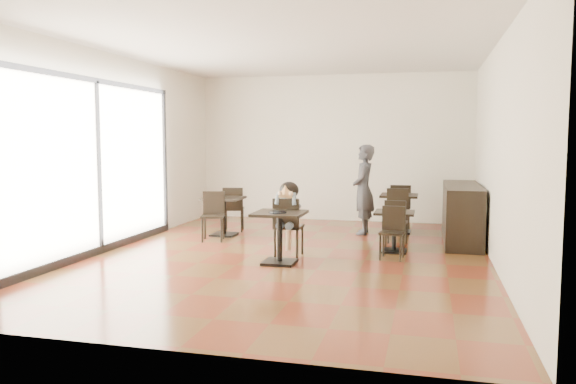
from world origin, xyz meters
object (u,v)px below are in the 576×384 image
(cafe_table_left, at_px, (224,216))
(cafe_table_mid, at_px, (394,232))
(child_chair, at_px, (289,227))
(chair_mid_b, at_px, (392,233))
(cafe_table_back, at_px, (399,214))
(chair_mid_a, at_px, (396,223))
(chair_back_a, at_px, (400,206))
(adult_patron, at_px, (364,190))
(child_table, at_px, (280,238))
(chair_left_b, at_px, (213,217))
(child, at_px, (289,219))
(chair_back_b, at_px, (397,213))
(chair_left_a, at_px, (234,209))

(cafe_table_left, bearing_deg, cafe_table_mid, -13.53)
(child_chair, height_order, chair_mid_b, child_chair)
(cafe_table_back, height_order, chair_mid_a, chair_mid_a)
(chair_back_a, bearing_deg, adult_patron, 50.15)
(child_chair, xyz_separation_m, cafe_table_back, (1.53, 2.60, -0.08))
(child_table, distance_m, chair_mid_a, 2.39)
(child_table, bearing_deg, cafe_table_mid, 39.02)
(chair_mid_a, height_order, chair_left_b, chair_left_b)
(cafe_table_mid, bearing_deg, child, -155.40)
(child_chair, relative_size, cafe_table_left, 1.26)
(chair_back_a, bearing_deg, child_chair, 61.64)
(child, distance_m, chair_back_b, 2.57)
(chair_mid_b, bearing_deg, child_table, -150.51)
(cafe_table_back, height_order, chair_back_a, chair_back_a)
(cafe_table_left, relative_size, chair_back_a, 0.81)
(chair_mid_a, distance_m, chair_back_a, 1.89)
(chair_mid_a, height_order, chair_left_a, chair_left_a)
(child_chair, bearing_deg, chair_mid_b, -173.99)
(chair_mid_b, bearing_deg, chair_back_a, 95.40)
(adult_patron, relative_size, chair_back_b, 1.90)
(adult_patron, distance_m, cafe_table_left, 2.68)
(chair_back_a, bearing_deg, cafe_table_left, 25.50)
(chair_mid_b, bearing_deg, child_chair, -169.10)
(child_chair, height_order, cafe_table_left, child_chair)
(cafe_table_back, bearing_deg, chair_mid_a, -88.85)
(cafe_table_mid, bearing_deg, cafe_table_left, 166.47)
(cafe_table_back, bearing_deg, cafe_table_left, -160.39)
(adult_patron, distance_m, chair_mid_b, 2.29)
(child, height_order, chair_back_a, child)
(chair_mid_a, relative_size, chair_left_a, 0.91)
(chair_mid_a, bearing_deg, chair_back_a, -84.30)
(chair_left_b, bearing_deg, cafe_table_back, 13.32)
(cafe_table_back, bearing_deg, adult_patron, -155.22)
(child, bearing_deg, chair_back_a, 64.08)
(adult_patron, bearing_deg, chair_left_a, -86.19)
(child, bearing_deg, child_table, -90.00)
(adult_patron, distance_m, chair_mid_a, 1.32)
(child, bearing_deg, adult_patron, 69.04)
(cafe_table_back, xyz_separation_m, chair_left_b, (-3.16, -1.67, 0.06))
(child, distance_m, chair_left_b, 1.88)
(child, distance_m, cafe_table_back, 3.03)
(cafe_table_left, relative_size, chair_mid_b, 0.92)
(adult_patron, height_order, chair_left_b, adult_patron)
(cafe_table_mid, bearing_deg, child_chair, -155.40)
(cafe_table_mid, distance_m, chair_back_b, 1.35)
(child_table, height_order, chair_back_a, chair_back_a)
(chair_left_b, bearing_deg, cafe_table_mid, -18.52)
(chair_back_b, bearing_deg, child_table, -122.92)
(adult_patron, distance_m, chair_left_b, 2.89)
(cafe_table_mid, relative_size, chair_mid_b, 0.83)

